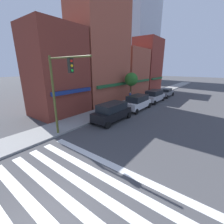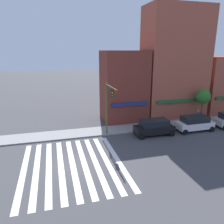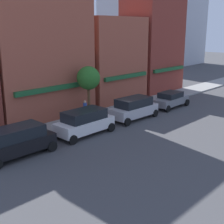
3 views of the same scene
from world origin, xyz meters
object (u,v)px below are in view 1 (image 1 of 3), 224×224
at_px(sedan_grey, 166,92).
at_px(suv_silver, 154,96).
at_px(suv_black, 112,112).
at_px(street_tree, 131,80).
at_px(traffic_signal, 60,84).
at_px(pedestrian_blue_shirt, 130,97).
at_px(suv_white, 137,102).

bearing_deg(sedan_grey, suv_silver, 178.53).
xyz_separation_m(suv_black, street_tree, (8.66, 2.80, 2.65)).
height_order(traffic_signal, suv_black, traffic_signal).
height_order(traffic_signal, suv_silver, traffic_signal).
relative_size(traffic_signal, suv_black, 1.35).
relative_size(suv_black, pedestrian_blue_shirt, 2.66).
bearing_deg(traffic_signal, suv_silver, -2.44).
height_order(pedestrian_blue_shirt, street_tree, street_tree).
relative_size(suv_white, street_tree, 1.03).
xyz_separation_m(suv_silver, pedestrian_blue_shirt, (-3.61, 2.44, 0.04)).
bearing_deg(suv_white, traffic_signal, 175.75).
bearing_deg(suv_black, suv_silver, 0.35).
distance_m(suv_silver, sedan_grey, 5.87).
height_order(traffic_signal, suv_white, traffic_signal).
distance_m(suv_black, sedan_grey, 17.36).
xyz_separation_m(suv_silver, sedan_grey, (5.87, -0.00, -0.19)).
relative_size(suv_black, sedan_grey, 1.06).
height_order(traffic_signal, pedestrian_blue_shirt, traffic_signal).
distance_m(traffic_signal, suv_black, 6.40).
distance_m(suv_white, suv_silver, 5.84).
distance_m(suv_black, street_tree, 9.48).
relative_size(suv_silver, street_tree, 1.03).
bearing_deg(street_tree, traffic_signal, -171.62).
relative_size(traffic_signal, street_tree, 1.38).
bearing_deg(suv_silver, traffic_signal, 179.01).
xyz_separation_m(suv_white, suv_silver, (5.84, 0.00, 0.00)).
height_order(suv_white, pedestrian_blue_shirt, suv_white).
xyz_separation_m(suv_black, suv_silver, (11.49, 0.00, 0.00)).
height_order(suv_silver, street_tree, street_tree).
xyz_separation_m(pedestrian_blue_shirt, street_tree, (0.79, 0.36, 2.61)).
bearing_deg(sedan_grey, pedestrian_blue_shirt, 164.09).
relative_size(suv_black, street_tree, 1.03).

